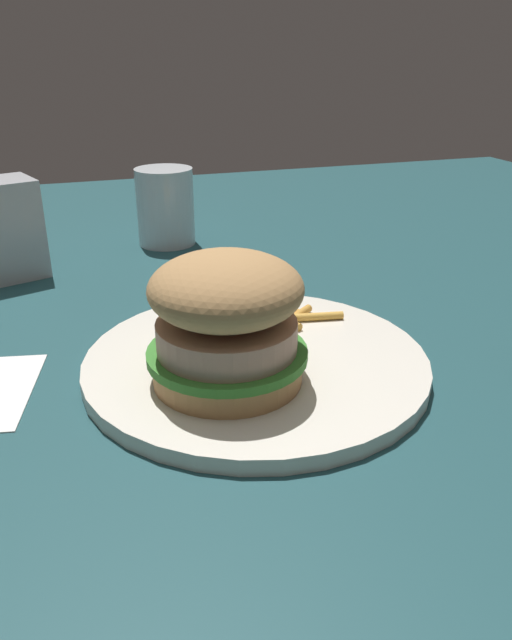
{
  "coord_description": "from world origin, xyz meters",
  "views": [
    {
      "loc": [
        0.39,
        -0.15,
        0.23
      ],
      "look_at": [
        -0.01,
        -0.02,
        0.04
      ],
      "focal_mm": 34.61,
      "sensor_mm": 36.0,
      "label": 1
    }
  ],
  "objects_px": {
    "sandwich": "(227,319)",
    "drink_glass": "(166,210)",
    "plate": "(256,362)",
    "fries_pile": "(270,318)"
  },
  "relations": [
    {
      "from": "sandwich",
      "to": "drink_glass",
      "type": "bearing_deg",
      "value": 175.72
    },
    {
      "from": "plate",
      "to": "drink_glass",
      "type": "bearing_deg",
      "value": -179.64
    },
    {
      "from": "plate",
      "to": "drink_glass",
      "type": "distance_m",
      "value": 0.36
    },
    {
      "from": "plate",
      "to": "sandwich",
      "type": "height_order",
      "value": "sandwich"
    },
    {
      "from": "plate",
      "to": "fries_pile",
      "type": "distance_m",
      "value": 0.06
    },
    {
      "from": "fries_pile",
      "to": "plate",
      "type": "bearing_deg",
      "value": -29.24
    },
    {
      "from": "plate",
      "to": "sandwich",
      "type": "relative_size",
      "value": 2.33
    },
    {
      "from": "sandwich",
      "to": "fries_pile",
      "type": "bearing_deg",
      "value": 143.66
    },
    {
      "from": "sandwich",
      "to": "drink_glass",
      "type": "relative_size",
      "value": 1.2
    },
    {
      "from": "sandwich",
      "to": "drink_glass",
      "type": "height_order",
      "value": "sandwich"
    }
  ]
}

